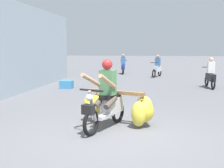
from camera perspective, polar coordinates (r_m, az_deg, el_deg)
ground_plane at (r=6.01m, az=0.60°, el=-10.48°), size 120.00×120.00×0.00m
motorbike_main_loaded at (r=6.71m, az=0.98°, el=-4.18°), size 1.84×1.74×1.58m
motorbike_distant_ahead_left at (r=20.10m, az=2.24°, el=3.64°), size 0.50×1.62×1.40m
motorbike_distant_ahead_right at (r=18.29m, az=9.03°, el=3.19°), size 0.73×1.55×1.40m
motorbike_distant_far_ahead at (r=13.74m, az=19.03°, el=1.58°), size 0.50×1.62×1.40m
produce_crate at (r=13.05m, az=-9.05°, el=-0.11°), size 0.56×0.40×0.36m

